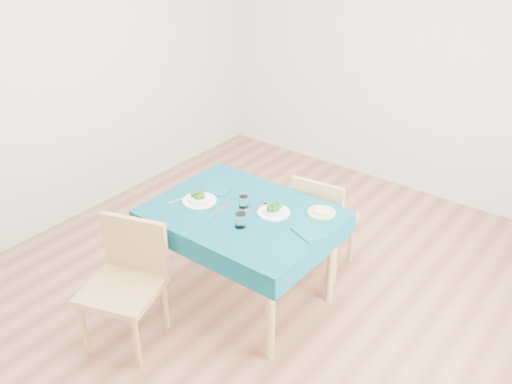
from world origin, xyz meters
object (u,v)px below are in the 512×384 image
Objects in this scene: bowl_near at (199,197)px; side_plate at (321,212)px; chair_far at (326,211)px; table at (243,257)px; chair_near at (119,270)px; bowl_far at (274,209)px.

bowl_near reaches higher than side_plate.
bowl_near is (-0.58, -0.79, 0.28)m from chair_far.
side_plate is at bearing 35.59° from table.
bowl_near is (0.02, 0.75, 0.21)m from chair_near.
side_plate reaches higher than table.
side_plate is at bearing 36.91° from chair_near.
bowl_far is 1.15× the size of side_plate.
chair_near is at bearing -112.94° from table.
bowl_far reaches higher than side_plate.
bowl_near is at bearing -159.53° from bowl_far.
table is at bearing 13.41° from bowl_near.
side_plate is (0.44, 0.32, 0.38)m from table.
chair_near is at bearing -124.73° from side_plate.
bowl_near is at bearing 46.75° from chair_far.
chair_near is 1.40m from side_plate.
chair_far is 5.30× the size of side_plate.
table is at bearing 48.69° from chair_near.
chair_near is at bearing -91.43° from bowl_near.
chair_far reaches higher than side_plate.
chair_near is 1.10m from bowl_far.
bowl_far is at bearing 76.63° from chair_far.
chair_near is (-0.35, -0.82, 0.21)m from table.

